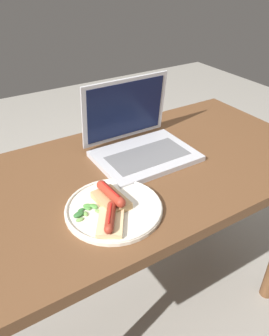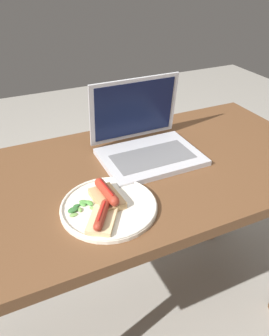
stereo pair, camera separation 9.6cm
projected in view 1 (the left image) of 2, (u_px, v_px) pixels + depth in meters
ground_plane at (129, 314)px, 1.47m from camera, size 6.00×6.00×0.00m
desk at (127, 198)px, 1.11m from camera, size 1.38×0.66×0.77m
laptop at (139, 142)px, 1.12m from camera, size 0.33×0.27×0.25m
plate at (114, 208)px, 0.89m from camera, size 0.27×0.27×0.02m
sausage_toast_left at (111, 197)px, 0.89m from camera, size 0.08×0.12×0.05m
sausage_toast_middle at (110, 220)px, 0.82m from camera, size 0.11×0.12×0.04m
salad_pile at (86, 211)px, 0.87m from camera, size 0.08×0.06×0.01m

